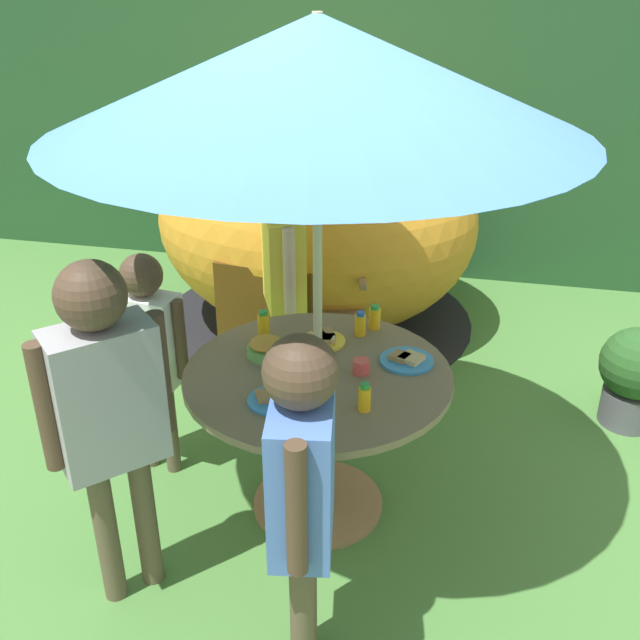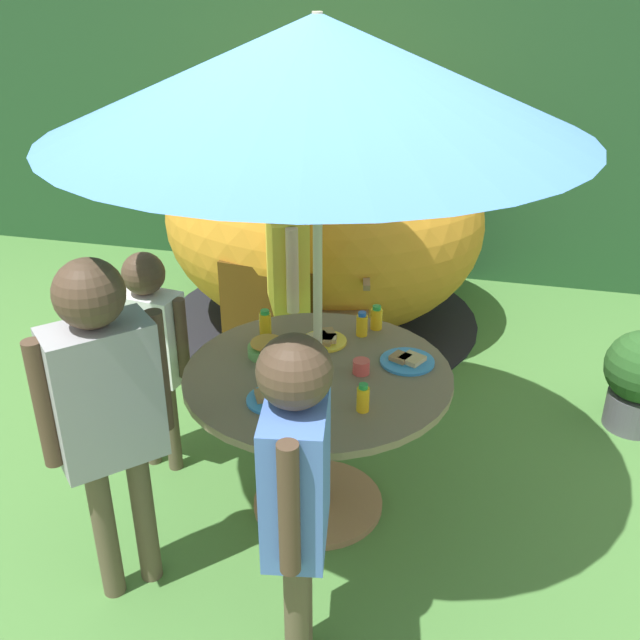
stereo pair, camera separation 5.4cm
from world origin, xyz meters
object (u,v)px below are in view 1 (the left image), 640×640
(garden_table, at_px, (318,409))
(child_in_blue_shirt, at_px, (302,474))
(child_in_white_shirt, at_px, (149,338))
(cup_near, at_px, (361,366))
(wooden_chair, at_px, (321,284))
(juice_bottle_center_front, at_px, (365,398))
(child_in_yellow_shirt, at_px, (284,262))
(plate_far_right, at_px, (407,360))
(dome_tent, at_px, (316,220))
(juice_bottle_center_back, at_px, (264,325))
(juice_bottle_near_right, at_px, (375,318))
(snack_bowl, at_px, (267,348))
(patio_umbrella, at_px, (317,76))
(potted_plant, at_px, (635,373))
(plate_back_edge, at_px, (323,339))
(child_in_grey_shirt, at_px, (106,397))
(juice_bottle_far_left, at_px, (360,324))
(plate_near_left, at_px, (274,399))

(garden_table, height_order, child_in_blue_shirt, child_in_blue_shirt)
(child_in_white_shirt, distance_m, cup_near, 0.97)
(wooden_chair, xyz_separation_m, juice_bottle_center_front, (0.48, -1.42, 0.19))
(wooden_chair, height_order, child_in_blue_shirt, child_in_blue_shirt)
(child_in_yellow_shirt, height_order, plate_far_right, child_in_yellow_shirt)
(dome_tent, xyz_separation_m, child_in_yellow_shirt, (0.06, -1.02, 0.11))
(dome_tent, distance_m, juice_bottle_center_back, 1.61)
(child_in_blue_shirt, bearing_deg, juice_bottle_near_right, -10.85)
(child_in_blue_shirt, bearing_deg, child_in_yellow_shirt, 7.57)
(cup_near, bearing_deg, child_in_white_shirt, 175.35)
(juice_bottle_near_right, xyz_separation_m, juice_bottle_center_back, (-0.47, -0.19, 0.01))
(child_in_white_shirt, bearing_deg, plate_far_right, 10.40)
(snack_bowl, distance_m, cup_near, 0.42)
(patio_umbrella, bearing_deg, child_in_white_shirt, 172.08)
(cup_near, bearing_deg, snack_bowl, 172.56)
(dome_tent, bearing_deg, patio_umbrella, -70.23)
(child_in_white_shirt, distance_m, plate_far_right, 1.14)
(garden_table, relative_size, child_in_white_shirt, 1.00)
(garden_table, bearing_deg, potted_plant, 34.47)
(dome_tent, xyz_separation_m, juice_bottle_center_front, (0.66, -2.09, 0.05))
(snack_bowl, bearing_deg, juice_bottle_near_right, 40.94)
(plate_back_edge, height_order, juice_bottle_near_right, juice_bottle_near_right)
(garden_table, height_order, plate_back_edge, plate_back_edge)
(child_in_grey_shirt, bearing_deg, garden_table, 0.00)
(plate_far_right, bearing_deg, dome_tent, 114.60)
(child_in_yellow_shirt, bearing_deg, child_in_white_shirt, -54.29)
(plate_back_edge, height_order, juice_bottle_center_front, juice_bottle_center_front)
(juice_bottle_center_back, height_order, cup_near, juice_bottle_center_back)
(wooden_chair, height_order, plate_far_right, wooden_chair)
(juice_bottle_far_left, xyz_separation_m, juice_bottle_center_back, (-0.42, -0.11, 0.01))
(garden_table, xyz_separation_m, juice_bottle_far_left, (0.11, 0.36, 0.24))
(plate_back_edge, bearing_deg, juice_bottle_far_left, 34.98)
(snack_bowl, xyz_separation_m, cup_near, (0.42, -0.05, -0.01))
(child_in_white_shirt, bearing_deg, plate_near_left, -20.25)
(child_in_blue_shirt, relative_size, cup_near, 18.51)
(child_in_blue_shirt, relative_size, plate_back_edge, 6.49)
(child_in_grey_shirt, relative_size, plate_near_left, 6.56)
(child_in_yellow_shirt, distance_m, juice_bottle_center_back, 0.60)
(juice_bottle_near_right, bearing_deg, juice_bottle_center_front, -84.44)
(child_in_white_shirt, distance_m, juice_bottle_near_right, 1.02)
(juice_bottle_near_right, relative_size, juice_bottle_far_left, 1.00)
(garden_table, distance_m, wooden_chair, 1.21)
(patio_umbrella, relative_size, cup_near, 29.49)
(wooden_chair, height_order, child_in_white_shirt, child_in_white_shirt)
(patio_umbrella, height_order, child_in_white_shirt, patio_umbrella)
(patio_umbrella, distance_m, child_in_white_shirt, 1.41)
(garden_table, bearing_deg, dome_tent, 103.04)
(child_in_white_shirt, xyz_separation_m, child_in_blue_shirt, (0.93, -0.92, 0.12))
(wooden_chair, xyz_separation_m, child_in_white_shirt, (-0.55, -1.07, 0.14))
(juice_bottle_center_back, distance_m, cup_near, 0.52)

